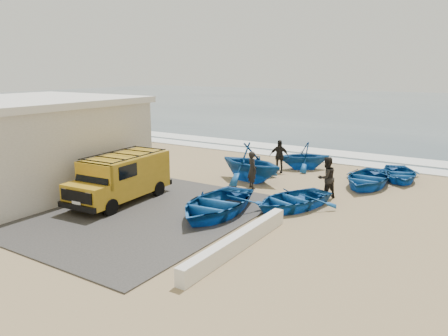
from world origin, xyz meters
The scene contains 17 objects.
ground centered at (0.00, 0.00, 0.00)m, with size 160.00×160.00×0.00m, color #9C835B.
slab centered at (-2.00, -2.00, 0.03)m, with size 12.00×10.00×0.05m, color #3E3C39.
ocean centered at (0.00, 56.00, 0.00)m, with size 180.00×88.00×0.01m, color #385166.
surf_line centered at (0.00, 12.00, 0.03)m, with size 180.00×1.60×0.06m, color white.
surf_wash centered at (0.00, 14.50, 0.02)m, with size 180.00×2.20×0.04m, color white.
building centered at (-7.50, -2.00, 2.16)m, with size 8.40×9.40×4.30m.
parapet centered at (5.00, -3.00, 0.28)m, with size 0.35×6.00×0.55m, color silver.
van centered at (-1.91, -1.23, 1.13)m, with size 2.25×5.00×2.09m.
boat_near_left centered at (2.51, -0.55, 0.47)m, with size 3.21×4.49×0.93m, color #14549F.
boat_near_right centered at (4.70, 1.84, 0.39)m, with size 2.68×3.75×0.78m, color #14549F.
boat_mid_left centered at (1.02, 4.89, 0.99)m, with size 3.23×3.75×1.97m, color #14549F.
boat_mid_right centered at (6.40, 7.04, 0.42)m, with size 2.90×4.06×0.84m, color #14549F.
boat_far_left centered at (2.28, 8.90, 0.78)m, with size 2.55×2.96×1.56m, color #14549F.
boat_far_right centered at (7.45, 9.15, 0.36)m, with size 2.47×3.46×0.72m, color #14549F.
fisherman_front centered at (1.78, 3.72, 0.90)m, with size 0.66×0.43×1.81m, color black.
fisherman_middle centered at (5.36, 4.04, 0.93)m, with size 0.91×0.71×1.87m, color black.
fisherman_back centered at (1.44, 7.38, 0.92)m, with size 1.07×0.45×1.83m, color black.
Camera 1 is at (11.65, -14.20, 5.69)m, focal length 35.00 mm.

